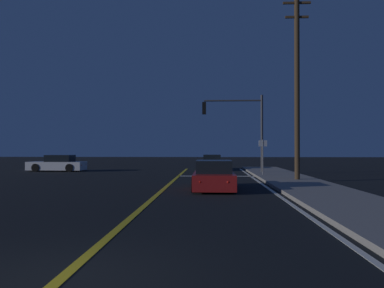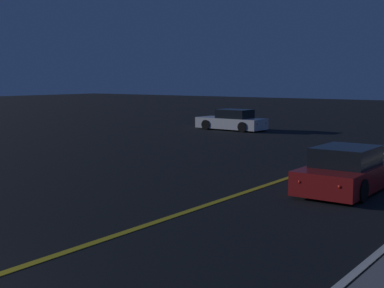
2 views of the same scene
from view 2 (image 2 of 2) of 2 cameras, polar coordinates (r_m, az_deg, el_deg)
name	(u,v)px [view 2 (image 2 of 2)]	position (r m, az deg, el deg)	size (l,w,h in m)	color
lane_line_center	(259,188)	(16.45, 7.13, -4.67)	(0.20, 38.60, 0.01)	gold
car_following_oncoming_red	(348,171)	(16.54, 16.35, -2.80)	(1.94, 4.42, 1.34)	maroon
car_side_waiting_white	(232,121)	(34.60, 4.30, 2.47)	(4.63, 1.95, 1.34)	silver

